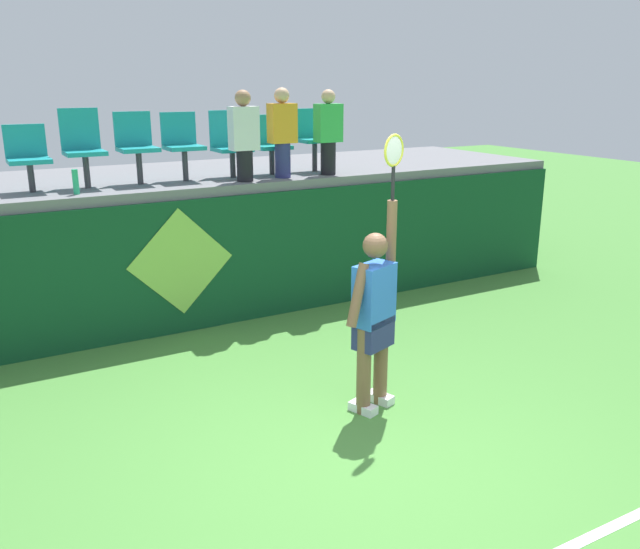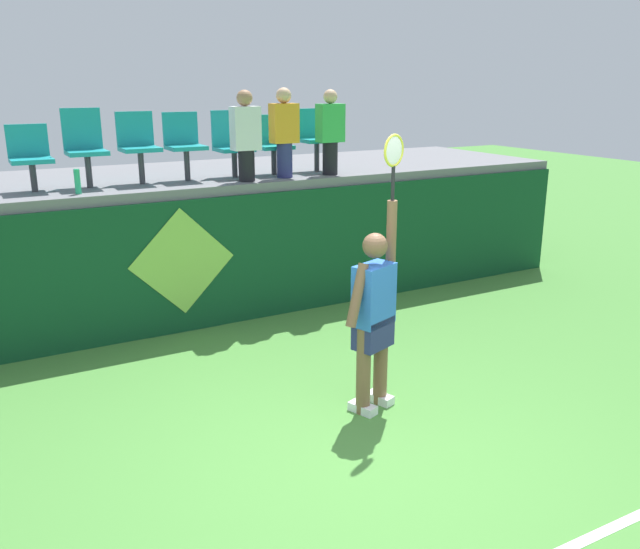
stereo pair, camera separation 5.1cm
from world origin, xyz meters
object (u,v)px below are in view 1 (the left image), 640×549
object	(u,v)px
tennis_ball	(389,400)
spectator_1	(244,135)
spectator_0	(282,131)
stadium_chair_1	(83,144)
stadium_chair_5	(269,142)
stadium_chair_2	(136,143)
water_bottle	(76,182)
stadium_chair_0	(28,155)
stadium_chair_4	(229,142)
stadium_chair_3	(182,142)
stadium_chair_6	(312,135)
tennis_player	(374,313)
spectator_2	(328,131)

from	to	relation	value
tennis_ball	spectator_1	world-z (taller)	spectator_1
spectator_0	spectator_1	size ratio (longest dim) A/B	1.02
stadium_chair_1	stadium_chair_5	bearing A→B (deg)	-0.21
stadium_chair_1	stadium_chair_2	distance (m)	0.61
stadium_chair_2	water_bottle	bearing A→B (deg)	-149.86
water_bottle	spectator_1	size ratio (longest dim) A/B	0.25
stadium_chair_0	stadium_chair_2	world-z (taller)	stadium_chair_2
stadium_chair_4	stadium_chair_5	size ratio (longest dim) A/B	1.09
stadium_chair_1	stadium_chair_5	world-z (taller)	stadium_chair_1
stadium_chair_4	spectator_0	distance (m)	0.70
stadium_chair_1	stadium_chair_2	world-z (taller)	stadium_chair_1
tennis_ball	stadium_chair_1	xyz separation A→B (m)	(-1.91, 3.49, 2.17)
tennis_ball	stadium_chair_2	bearing A→B (deg)	110.47
water_bottle	stadium_chair_3	size ratio (longest dim) A/B	0.33
stadium_chair_1	water_bottle	bearing A→B (deg)	-112.38
stadium_chair_5	stadium_chair_1	bearing A→B (deg)	179.79
stadium_chair_4	spectator_1	xyz separation A→B (m)	(-0.00, -0.48, 0.12)
stadium_chair_2	stadium_chair_6	distance (m)	2.39
spectator_0	stadium_chair_6	bearing A→B (deg)	31.45
stadium_chair_6	spectator_1	bearing A→B (deg)	-158.71
stadium_chair_3	stadium_chair_1	bearing A→B (deg)	179.61
stadium_chair_3	stadium_chair_2	bearing A→B (deg)	179.88
tennis_player	stadium_chair_2	distance (m)	3.85
spectator_0	tennis_ball	bearing A→B (deg)	-98.25
stadium_chair_2	stadium_chair_5	xyz separation A→B (m)	(1.75, -0.00, -0.05)
stadium_chair_4	spectator_2	xyz separation A→B (m)	(1.20, -0.45, 0.12)
stadium_chair_0	water_bottle	bearing A→B (deg)	-49.16
water_bottle	stadium_chair_6	xyz separation A→B (m)	(3.20, 0.47, 0.34)
water_bottle	stadium_chair_0	size ratio (longest dim) A/B	0.37
stadium_chair_0	spectator_2	size ratio (longest dim) A/B	0.67
stadium_chair_2	stadium_chair_6	xyz separation A→B (m)	(2.39, -0.00, -0.00)
tennis_player	stadium_chair_5	size ratio (longest dim) A/B	3.22
stadium_chair_2	stadium_chair_1	bearing A→B (deg)	179.36
stadium_chair_2	tennis_player	bearing A→B (deg)	-72.10
stadium_chair_0	stadium_chair_4	bearing A→B (deg)	0.25
water_bottle	spectator_0	xyz separation A→B (m)	(2.55, 0.07, 0.45)
stadium_chair_1	spectator_2	world-z (taller)	spectator_2
stadium_chair_4	spectator_2	world-z (taller)	spectator_2
stadium_chair_5	spectator_1	xyz separation A→B (m)	(-0.56, -0.47, 0.14)
stadium_chair_6	spectator_1	world-z (taller)	spectator_1
stadium_chair_5	stadium_chair_6	xyz separation A→B (m)	(0.65, -0.00, 0.05)
stadium_chair_6	spectator_2	bearing A→B (deg)	-90.00
tennis_player	stadium_chair_3	size ratio (longest dim) A/B	2.99
tennis_ball	spectator_0	bearing A→B (deg)	81.75
stadium_chair_5	tennis_ball	bearing A→B (deg)	-97.33
stadium_chair_6	stadium_chair_0	bearing A→B (deg)	-179.97
stadium_chair_2	spectator_1	world-z (taller)	spectator_1
stadium_chair_6	spectator_0	world-z (taller)	spectator_0
stadium_chair_3	spectator_0	world-z (taller)	spectator_0
spectator_1	water_bottle	bearing A→B (deg)	179.92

